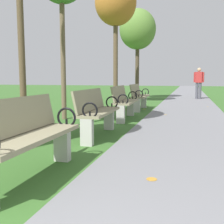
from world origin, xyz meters
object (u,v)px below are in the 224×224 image
Objects in this scene: park_bench_5 at (139,96)px; pedestrian_walking at (199,82)px; park_bench_2 at (27,136)px; park_bench_3 at (97,111)px; park_bench_4 at (124,101)px; tree_4 at (116,4)px; tree_5 at (138,30)px.

park_bench_5 is 6.07m from pedestrian_walking.
park_bench_5 is at bearing 90.00° from park_bench_2.
park_bench_5 is at bearing 90.00° from park_bench_3.
park_bench_4 is 0.31× the size of tree_4.
park_bench_5 is 0.35× the size of tree_5.
tree_5 is (-0.98, 11.95, 3.09)m from park_bench_2.
pedestrian_walking is at bearing 12.96° from tree_5.
park_bench_4 is at bearing -90.00° from park_bench_5.
tree_4 is at bearing 107.69° from park_bench_4.
tree_5 is (-0.98, 4.93, 3.09)m from park_bench_5.
pedestrian_walking is (2.16, 5.65, 0.44)m from park_bench_5.
park_bench_3 is at bearing 90.00° from park_bench_2.
park_bench_5 is at bearing -54.83° from tree_4.
park_bench_4 is 1.00× the size of pedestrian_walking.
park_bench_3 is at bearing -101.84° from pedestrian_walking.
park_bench_3 is 7.68m from tree_4.
tree_4 is (-1.36, 8.96, 3.68)m from park_bench_2.
tree_5 is at bearing 82.58° from tree_4.
tree_4 is at bearing 101.68° from park_bench_3.
park_bench_5 is 5.90m from tree_5.
park_bench_3 is 1.00× the size of pedestrian_walking.
park_bench_3 is 0.35× the size of tree_5.
park_bench_3 is 0.31× the size of tree_4.
tree_4 is (-1.36, 4.28, 3.68)m from park_bench_4.
pedestrian_walking is (2.16, 12.67, 0.44)m from park_bench_2.
tree_5 is at bearing 101.19° from park_bench_5.
park_bench_5 is (-0.00, 4.66, 0.00)m from park_bench_3.
park_bench_4 is at bearing -72.31° from tree_4.
park_bench_2 is at bearing -90.00° from park_bench_4.
park_bench_5 is 4.37m from tree_4.
park_bench_3 is at bearing -78.32° from tree_4.
tree_5 reaches higher than park_bench_3.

